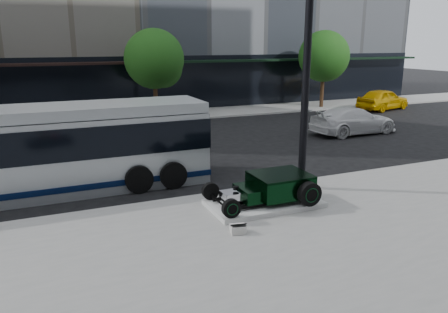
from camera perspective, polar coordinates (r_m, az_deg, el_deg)
name	(u,v)px	position (r m, az deg, el deg)	size (l,w,h in m)	color
ground	(218,175)	(16.79, -0.75, -2.49)	(120.00, 120.00, 0.00)	black
sidewalk_far	(138,117)	(29.86, -11.16, 5.02)	(70.00, 4.00, 0.12)	gray
street_trees	(156,61)	(28.84, -8.85, 12.20)	(29.80, 3.80, 5.70)	black
display_plinth	(264,203)	(13.47, 5.24, -6.11)	(3.40, 1.80, 0.15)	silver
hot_rod	(274,186)	(13.46, 6.54, -3.90)	(3.22, 2.00, 0.81)	black
info_plaque	(238,228)	(11.59, 1.84, -9.38)	(0.45, 0.37, 0.31)	silver
lamppost	(306,76)	(14.52, 10.68, 10.33)	(0.45, 0.45, 8.22)	black
transit_bus	(26,151)	(15.74, -24.39, 0.60)	(12.12, 2.88, 2.92)	#B3B9BD
white_sedan	(353,121)	(25.31, 16.54, 4.53)	(2.07, 5.10, 1.48)	white
yellow_taxi	(383,99)	(35.02, 20.04, 7.03)	(1.87, 4.64, 1.58)	#D5A004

